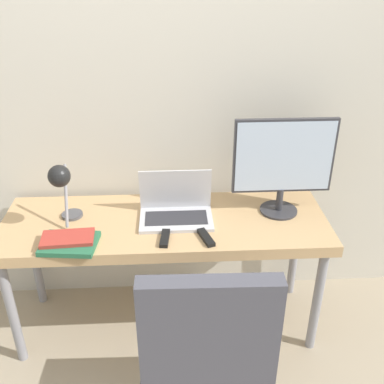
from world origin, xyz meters
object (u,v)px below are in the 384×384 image
Objects in this scene: monitor at (283,162)px; desk_lamp at (61,183)px; office_chair at (206,356)px; book_stack at (69,242)px; laptop at (176,209)px.

monitor is 1.11m from desk_lamp.
book_stack is at bearing 135.67° from office_chair.
laptop is at bearing -176.01° from monitor.
laptop is 1.36× the size of book_stack.
laptop is 0.84m from office_chair.
laptop is at bearing 7.10° from desk_lamp.
office_chair is at bearing -49.41° from desk_lamp.
monitor is 1.88× the size of book_stack.
office_chair is 3.79× the size of book_stack.
office_chair is at bearing -44.33° from book_stack.
desk_lamp is 0.29m from book_stack.
monitor is at bearing 13.73° from book_stack.
desk_lamp reaches higher than book_stack.
monitor is at bearing 3.99° from laptop.
book_stack is at bearing -77.92° from desk_lamp.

